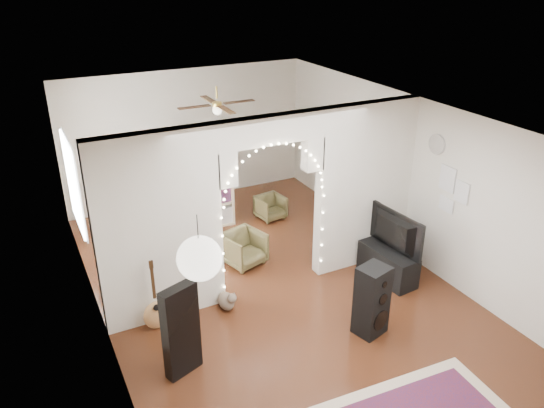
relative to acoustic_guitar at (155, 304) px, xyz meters
name	(u,v)px	position (x,y,z in m)	size (l,w,h in m)	color
floor	(271,285)	(1.86, 0.25, -0.39)	(7.50, 7.50, 0.00)	black
ceiling	(271,115)	(1.86, 0.25, 2.31)	(5.00, 7.50, 0.02)	white
wall_back	(188,136)	(1.86, 4.00, 0.96)	(5.00, 0.02, 2.70)	silver
wall_front	(463,367)	(1.86, -3.50, 0.96)	(5.00, 0.02, 2.70)	silver
wall_left	(93,244)	(-0.64, 0.25, 0.96)	(0.02, 7.50, 2.70)	silver
wall_right	(407,177)	(4.36, 0.25, 0.96)	(0.02, 7.50, 2.70)	silver
divider_wall	(271,201)	(1.86, 0.25, 1.03)	(5.00, 0.20, 2.70)	silver
fairy_lights	(275,197)	(1.86, 0.12, 1.16)	(1.64, 0.04, 1.60)	#FFEABF
window	(73,184)	(-0.61, 2.05, 1.11)	(0.04, 1.20, 1.40)	white
wall_clock	(437,144)	(4.34, -0.35, 1.71)	(0.31, 0.31, 0.03)	white
picture_frames	(451,190)	(4.34, -0.75, 1.11)	(0.02, 0.50, 0.70)	white
paper_lantern	(200,258)	(-0.04, -2.15, 1.86)	(0.40, 0.40, 0.40)	white
ceiling_fan	(217,104)	(1.86, 2.25, 2.01)	(1.10, 1.10, 0.30)	gold
guitar_case	(181,331)	(0.06, -0.97, 0.21)	(0.46, 0.15, 1.22)	black
acoustic_guitar	(155,304)	(0.00, 0.00, 0.00)	(0.37, 0.15, 0.90)	tan
tabby_cat	(227,301)	(1.02, -0.02, -0.26)	(0.30, 0.52, 0.34)	brown
floor_speaker	(372,301)	(2.54, -1.37, 0.11)	(0.47, 0.43, 1.01)	black
media_console	(388,264)	(3.59, -0.40, -0.14)	(0.40, 1.00, 0.50)	black
tv	(391,233)	(3.59, -0.40, 0.41)	(1.07, 0.14, 0.62)	black
bookcase	(187,186)	(1.36, 2.64, 0.46)	(1.67, 0.42, 1.71)	beige
dining_table	(172,177)	(1.37, 3.65, 0.29)	(1.21, 0.82, 0.76)	olive
flower_vase	(171,169)	(1.37, 3.65, 0.46)	(0.18, 0.18, 0.19)	silver
dining_chair_left	(244,248)	(1.76, 1.03, -0.11)	(0.60, 0.62, 0.56)	#4F4727
dining_chair_right	(271,207)	(2.92, 2.35, -0.16)	(0.49, 0.51, 0.46)	#4F4727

